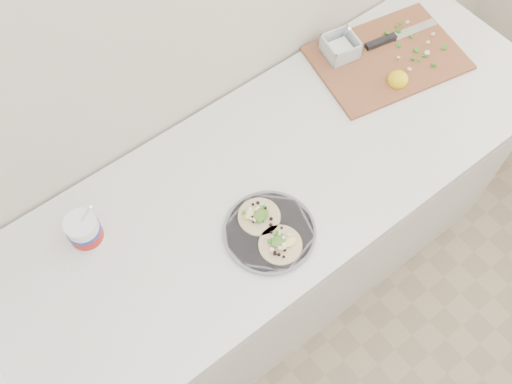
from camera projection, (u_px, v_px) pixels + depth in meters
counter at (211, 276)px, 1.99m from camera, size 2.44×0.66×0.90m
taco_plate at (270, 230)px, 1.56m from camera, size 0.26×0.26×0.04m
tub at (85, 229)px, 1.51m from camera, size 0.09×0.09×0.21m
cutboard at (384, 54)px, 1.88m from camera, size 0.54×0.42×0.07m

